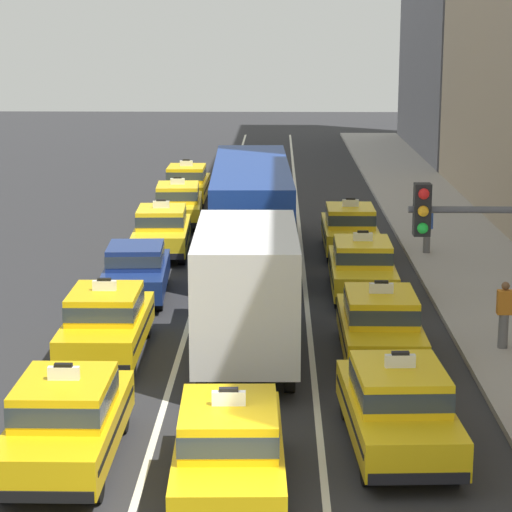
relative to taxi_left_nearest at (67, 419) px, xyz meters
The scene contains 18 objects.
lane_stripe_left_center 17.64m from the taxi_left_nearest, 85.41° to the left, with size 0.14×80.00×0.01m, color silver.
lane_stripe_center_right 18.17m from the taxi_left_nearest, 75.29° to the left, with size 0.14×80.00×0.01m, color silver.
sidewalk_curb 16.21m from the taxi_left_nearest, 50.89° to the left, with size 4.00×90.00×0.15m, color #9E9993.
taxi_left_nearest is the anchor object (origin of this frame).
taxi_left_second 6.32m from the taxi_left_nearest, 92.83° to the left, with size 1.85×4.57×1.96m.
sedan_left_third 11.82m from the taxi_left_nearest, 91.64° to the left, with size 1.99×4.39×1.58m.
taxi_left_fourth 17.62m from the taxi_left_nearest, 90.73° to the left, with size 2.00×4.63×1.96m.
taxi_left_fifth 22.97m from the taxi_left_nearest, 90.43° to the left, with size 2.04×4.65×1.96m.
taxi_left_sixth 28.37m from the taxi_left_nearest, 90.59° to the left, with size 1.83×4.56×1.96m.
taxi_center_nearest 3.21m from the taxi_left_nearest, 21.92° to the right, with size 1.95×4.61×1.96m.
box_truck_center_second 7.03m from the taxi_left_nearest, 64.10° to the left, with size 2.40×7.00×3.27m.
bus_center_third 17.43m from the taxi_left_nearest, 80.48° to the left, with size 2.83×11.27×3.22m.
taxi_right_nearest 6.08m from the taxi_left_nearest, ahead, with size 2.04×4.65×1.96m.
taxi_right_second 8.78m from the taxi_left_nearest, 45.02° to the left, with size 1.83×4.56×1.96m.
taxi_right_third 13.73m from the taxi_left_nearest, 62.95° to the left, with size 1.87×4.58×1.96m.
taxi_right_fourth 19.11m from the taxi_left_nearest, 70.84° to the left, with size 1.84×4.57×1.96m.
pedestrian_mid_block 19.59m from the taxi_left_nearest, 63.07° to the left, with size 0.36×0.24×1.64m.
pedestrian_by_storefront 11.43m from the taxi_left_nearest, 36.11° to the left, with size 0.36×0.24×1.64m.
Camera 1 is at (0.77, -15.13, 7.82)m, focal length 73.26 mm.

